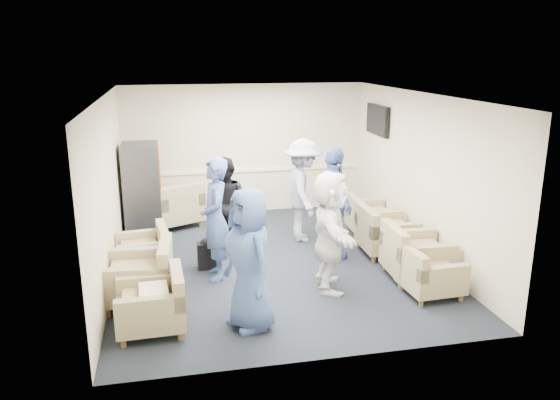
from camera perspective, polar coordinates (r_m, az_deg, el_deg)
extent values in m
plane|color=black|center=(9.02, -0.72, -6.46)|extent=(6.00, 6.00, 0.00)
plane|color=white|center=(8.40, -0.79, 10.90)|extent=(6.00, 6.00, 0.00)
cube|color=beige|center=(11.51, -3.68, 5.30)|extent=(5.00, 0.02, 2.70)
cube|color=beige|center=(5.82, 5.03, -4.83)|extent=(5.00, 0.02, 2.70)
cube|color=beige|center=(8.50, -17.52, 1.01)|extent=(0.02, 6.00, 2.70)
cube|color=beige|center=(9.41, 14.37, 2.58)|extent=(0.02, 6.00, 2.70)
cube|color=white|center=(11.58, -3.62, 3.09)|extent=(4.98, 0.04, 0.06)
cube|color=black|center=(10.89, 10.16, 8.25)|extent=(0.07, 1.00, 0.58)
cube|color=black|center=(10.87, 9.99, 8.25)|extent=(0.01, 0.92, 0.50)
cube|color=#48484F|center=(10.92, 10.32, 7.47)|extent=(0.04, 0.10, 0.25)
cube|color=#8F835C|center=(7.03, -13.36, -11.31)|extent=(0.84, 0.84, 0.27)
cube|color=#967053|center=(6.95, -13.45, -9.97)|extent=(0.58, 0.54, 0.10)
cube|color=#8F835C|center=(6.89, -10.68, -8.70)|extent=(0.16, 0.81, 0.38)
cube|color=#8F835C|center=(7.77, -14.55, -8.48)|extent=(0.97, 0.97, 0.30)
cube|color=#967053|center=(7.69, -14.65, -7.11)|extent=(0.67, 0.63, 0.11)
cube|color=#8F835C|center=(7.60, -11.90, -5.93)|extent=(0.22, 0.91, 0.42)
cube|color=#8F835C|center=(8.85, -14.13, -5.75)|extent=(0.84, 0.84, 0.25)
cube|color=#967053|center=(8.79, -14.21, -4.71)|extent=(0.58, 0.55, 0.09)
cube|color=#8F835C|center=(8.77, -12.18, -3.70)|extent=(0.21, 0.77, 0.36)
cube|color=#8F835C|center=(8.07, 15.46, -7.99)|extent=(0.79, 0.79, 0.25)
cube|color=#967053|center=(8.01, 15.54, -6.88)|extent=(0.55, 0.52, 0.09)
cube|color=#8F835C|center=(7.81, 13.61, -6.27)|extent=(0.17, 0.76, 0.35)
cube|color=#8F835C|center=(8.56, 14.07, -6.22)|extent=(0.94, 0.94, 0.29)
cube|color=#967053|center=(8.49, 14.16, -4.97)|extent=(0.65, 0.61, 0.10)
cube|color=#8F835C|center=(8.30, 11.86, -4.14)|extent=(0.19, 0.90, 0.42)
cube|color=#8F835C|center=(9.46, 11.09, -3.98)|extent=(0.89, 0.89, 0.29)
cube|color=#967053|center=(9.40, 11.15, -2.85)|extent=(0.62, 0.58, 0.10)
cube|color=#8F835C|center=(9.23, 9.09, -2.10)|extent=(0.16, 0.87, 0.41)
cube|color=#8F835C|center=(10.46, 9.34, -2.18)|extent=(0.81, 0.81, 0.25)
cube|color=#967053|center=(10.41, 9.38, -1.28)|extent=(0.56, 0.53, 0.09)
cube|color=#8F835C|center=(10.28, 7.71, -0.64)|extent=(0.17, 0.78, 0.36)
cube|color=#8F835C|center=(10.97, -11.06, -1.17)|extent=(1.25, 1.25, 0.31)
cube|color=#967053|center=(10.91, -11.12, -0.11)|extent=(0.83, 0.85, 0.11)
cube|color=#8F835C|center=(10.53, -10.21, 0.30)|extent=(0.91, 0.54, 0.44)
cube|color=#48484F|center=(10.58, -14.19, 1.19)|extent=(0.67, 0.80, 1.70)
cube|color=#DE4204|center=(10.55, -12.35, 1.74)|extent=(0.02, 0.68, 1.36)
cube|color=black|center=(10.73, -12.13, -1.95)|extent=(0.02, 0.40, 0.11)
cube|color=black|center=(8.78, -7.64, -5.74)|extent=(0.30, 0.22, 0.42)
sphere|color=black|center=(8.71, -7.68, -4.57)|extent=(0.21, 0.21, 0.21)
cube|color=white|center=(6.92, -13.06, -9.46)|extent=(0.37, 0.47, 0.13)
imported|color=#3D5693|center=(6.69, -3.21, -6.21)|extent=(0.84, 1.02, 1.79)
imported|color=#3D5693|center=(8.18, -6.78, -2.01)|extent=(0.44, 0.68, 1.85)
imported|color=black|center=(9.20, -5.76, -0.67)|extent=(0.89, 0.98, 1.65)
imported|color=beige|center=(9.78, 2.42, 1.01)|extent=(0.78, 1.25, 1.86)
imported|color=#3D5693|center=(8.97, 5.60, -0.37)|extent=(0.64, 1.16, 1.87)
imported|color=white|center=(7.78, 5.26, -3.26)|extent=(0.79, 1.69, 1.76)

